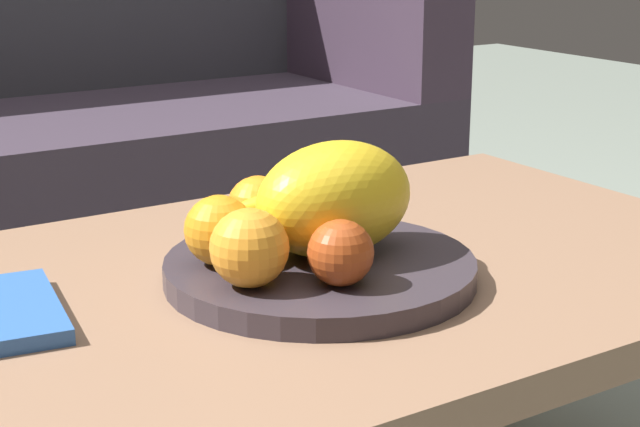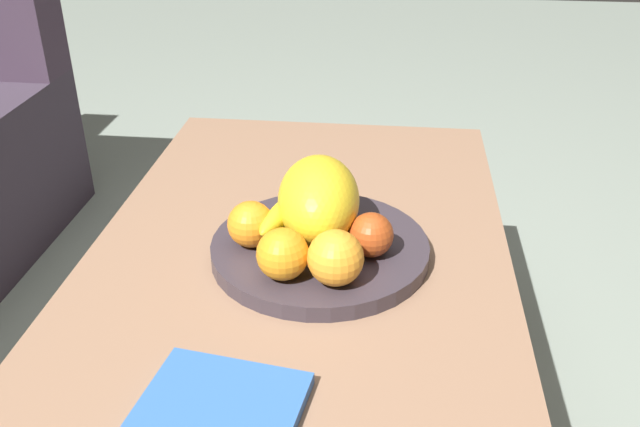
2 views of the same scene
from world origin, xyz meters
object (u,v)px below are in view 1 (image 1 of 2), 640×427
(coffee_table, at_px, (259,316))
(banana_bunch, at_px, (307,221))
(fruit_bowl, at_px, (320,269))
(melon_large_front, at_px, (335,199))
(orange_right, at_px, (219,230))
(apple_front, at_px, (341,253))
(couch, at_px, (38,153))
(orange_front, at_px, (249,248))
(orange_left, at_px, (258,207))

(coffee_table, height_order, banana_bunch, banana_bunch)
(fruit_bowl, xyz_separation_m, melon_large_front, (0.02, 0.00, 0.07))
(orange_right, distance_m, apple_front, 0.14)
(couch, height_order, melon_large_front, couch)
(coffee_table, xyz_separation_m, orange_front, (-0.05, -0.07, 0.11))
(fruit_bowl, distance_m, banana_bunch, 0.07)
(coffee_table, relative_size, orange_left, 17.21)
(coffee_table, relative_size, apple_front, 18.27)
(fruit_bowl, relative_size, orange_front, 4.23)
(orange_front, height_order, apple_front, orange_front)
(melon_large_front, xyz_separation_m, orange_left, (-0.04, 0.10, -0.03))
(melon_large_front, xyz_separation_m, orange_right, (-0.12, 0.04, -0.02))
(orange_front, height_order, orange_left, orange_front)
(banana_bunch, bearing_deg, coffee_table, -167.35)
(coffee_table, distance_m, banana_bunch, 0.12)
(coffee_table, relative_size, orange_right, 16.37)
(banana_bunch, bearing_deg, apple_front, -107.49)
(couch, distance_m, banana_bunch, 1.17)
(fruit_bowl, xyz_separation_m, apple_front, (-0.03, -0.08, 0.05))
(orange_front, relative_size, banana_bunch, 0.47)
(fruit_bowl, bearing_deg, coffee_table, 147.77)
(apple_front, height_order, banana_bunch, apple_front)
(orange_right, bearing_deg, orange_front, -93.72)
(orange_front, xyz_separation_m, apple_front, (0.08, -0.05, -0.01))
(coffee_table, height_order, orange_right, orange_right)
(orange_front, distance_m, orange_left, 0.16)
(melon_large_front, height_order, orange_right, melon_large_front)
(banana_bunch, bearing_deg, orange_right, -174.79)
(couch, relative_size, fruit_bowl, 5.08)
(orange_front, distance_m, orange_right, 0.07)
(fruit_bowl, distance_m, orange_right, 0.12)
(couch, xyz_separation_m, fruit_bowl, (-0.06, -1.21, 0.12))
(melon_large_front, distance_m, orange_left, 0.11)
(orange_front, relative_size, orange_right, 1.06)
(orange_left, xyz_separation_m, orange_right, (-0.08, -0.06, 0.00))
(orange_left, bearing_deg, fruit_bowl, -80.00)
(orange_left, relative_size, apple_front, 1.06)
(fruit_bowl, bearing_deg, apple_front, -108.20)
(coffee_table, relative_size, melon_large_front, 6.48)
(fruit_bowl, distance_m, orange_left, 0.11)
(fruit_bowl, relative_size, banana_bunch, 1.99)
(melon_large_front, relative_size, banana_bunch, 1.11)
(couch, height_order, orange_right, couch)
(coffee_table, distance_m, orange_left, 0.13)
(coffee_table, bearing_deg, orange_front, -124.41)
(apple_front, bearing_deg, couch, 86.24)
(orange_front, bearing_deg, banana_bunch, 35.53)
(orange_front, bearing_deg, orange_left, 57.87)
(orange_left, bearing_deg, melon_large_front, -67.94)
(couch, relative_size, orange_front, 21.49)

